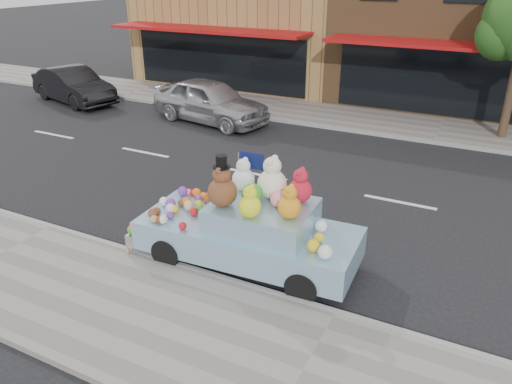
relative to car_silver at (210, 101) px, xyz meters
The scene contains 10 objects.
ground 8.84m from the car_silver, 25.86° to the right, with size 120.00×120.00×0.00m, color black.
near_sidewalk 13.04m from the car_silver, 52.55° to the right, with size 60.00×3.00×0.12m, color gray.
far_sidewalk 8.39m from the car_silver, 18.57° to the left, with size 60.00×3.00×0.12m, color gray.
near_kerb 11.89m from the car_silver, 48.14° to the right, with size 60.00×0.12×0.13m, color gray.
far_kerb 8.04m from the car_silver, ahead, with size 60.00×0.12×0.13m, color gray.
storefront_left 8.86m from the car_silver, 104.35° to the left, with size 10.00×9.80×7.30m.
storefront_mid 11.70m from the car_silver, 45.76° to the left, with size 10.00×9.80×7.30m.
car_silver is the anchor object (origin of this frame).
car_dark 6.71m from the car_silver, behind, with size 1.56×4.48×1.48m, color black.
art_car 9.88m from the car_silver, 53.93° to the right, with size 4.56×1.96×2.35m.
Camera 1 is at (1.87, -11.69, 5.47)m, focal length 35.00 mm.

